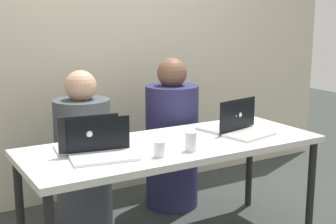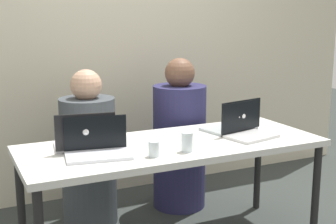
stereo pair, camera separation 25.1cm
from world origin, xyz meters
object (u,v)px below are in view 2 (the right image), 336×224
person_on_right (179,142)px  laptop_front_left (97,148)px  laptop_front_right (247,130)px  water_glass_left (154,150)px  person_on_left (89,156)px  laptop_back_left (84,141)px  water_glass_center (187,143)px  laptop_back_right (233,124)px

person_on_right → laptop_front_left: (-0.86, -0.69, 0.24)m
laptop_front_right → water_glass_left: size_ratio=3.96×
person_on_left → laptop_back_left: 0.61m
laptop_front_right → water_glass_left: 0.73m
laptop_front_left → person_on_right: bearing=48.0°
person_on_left → laptop_back_left: size_ratio=2.98×
person_on_left → laptop_front_left: (-0.14, -0.69, 0.26)m
person_on_left → person_on_right: 0.73m
laptop_front_left → water_glass_left: bearing=-19.7°
person_on_left → person_on_right: bearing=164.7°
laptop_front_left → laptop_back_left: size_ratio=1.03×
laptop_back_left → water_glass_center: (0.52, -0.31, -0.00)m
person_on_left → water_glass_left: person_on_left is taller
laptop_back_right → laptop_back_left: bearing=-12.8°
person_on_left → water_glass_center: person_on_left is taller
water_glass_center → laptop_back_left: bearing=148.8°
person_on_left → laptop_back_left: bearing=57.1°
laptop_front_left → water_glass_left: laptop_front_left is taller
laptop_front_right → water_glass_center: laptop_front_right is taller
laptop_back_left → water_glass_center: size_ratio=3.34×
person_on_left → laptop_front_left: bearing=63.3°
person_on_right → water_glass_left: person_on_right is taller
laptop_back_left → laptop_back_right: bearing=-171.4°
person_on_right → laptop_front_right: 0.75m
laptop_front_left → laptop_back_right: size_ratio=0.98×
laptop_front_right → laptop_back_left: bearing=157.8°
laptop_back_right → water_glass_center: (-0.51, -0.30, 0.00)m
person_on_right → water_glass_left: size_ratio=13.44×
person_on_left → water_glass_left: 0.89m
water_glass_center → laptop_back_right: bearing=30.7°
person_on_right → water_glass_left: 1.05m
person_on_right → laptop_back_left: bearing=45.1°
laptop_front_left → water_glass_left: (0.28, -0.15, -0.01)m
person_on_right → laptop_front_right: bearing=115.6°
laptop_back_left → laptop_back_right: 1.03m
laptop_back_right → water_glass_left: (-0.72, -0.31, -0.01)m
laptop_front_left → laptop_front_right: size_ratio=1.13×
person_on_right → laptop_front_left: person_on_right is taller
laptop_front_left → water_glass_center: laptop_front_left is taller
water_glass_left → laptop_front_left: bearing=150.9°
laptop_back_left → water_glass_center: bearing=157.8°
person_on_left → water_glass_left: size_ratio=12.86×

